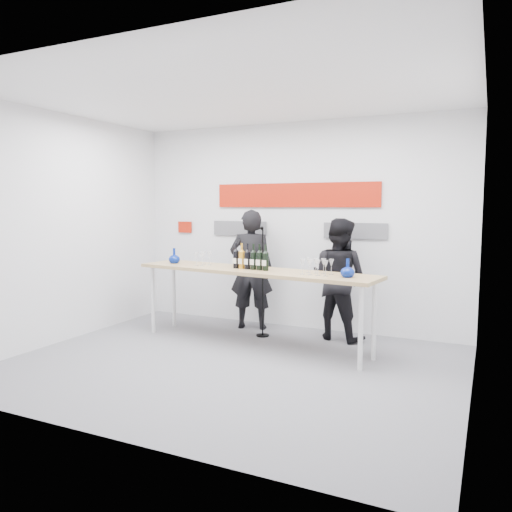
{
  "coord_description": "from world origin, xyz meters",
  "views": [
    {
      "loc": [
        2.6,
        -4.87,
        1.8
      ],
      "look_at": [
        -0.13,
        0.93,
        1.15
      ],
      "focal_mm": 35.0,
      "sensor_mm": 36.0,
      "label": 1
    }
  ],
  "objects_px": {
    "presenter_left": "(251,269)",
    "mic_stand": "(263,303)",
    "tasting_table": "(253,275)",
    "presenter_right": "(338,279)"
  },
  "relations": [
    {
      "from": "presenter_left",
      "to": "mic_stand",
      "type": "xyz_separation_m",
      "value": [
        0.34,
        -0.35,
        -0.41
      ]
    },
    {
      "from": "mic_stand",
      "to": "presenter_left",
      "type": "bearing_deg",
      "value": 147.45
    },
    {
      "from": "presenter_left",
      "to": "mic_stand",
      "type": "relative_size",
      "value": 1.15
    },
    {
      "from": "presenter_right",
      "to": "mic_stand",
      "type": "distance_m",
      "value": 1.08
    },
    {
      "from": "presenter_right",
      "to": "mic_stand",
      "type": "xyz_separation_m",
      "value": [
        -0.97,
        -0.32,
        -0.35
      ]
    },
    {
      "from": "presenter_left",
      "to": "mic_stand",
      "type": "distance_m",
      "value": 0.64
    },
    {
      "from": "tasting_table",
      "to": "presenter_left",
      "type": "relative_size",
      "value": 1.92
    },
    {
      "from": "tasting_table",
      "to": "presenter_right",
      "type": "xyz_separation_m",
      "value": [
        0.91,
        0.77,
        -0.1
      ]
    },
    {
      "from": "presenter_right",
      "to": "mic_stand",
      "type": "height_order",
      "value": "presenter_right"
    },
    {
      "from": "presenter_left",
      "to": "mic_stand",
      "type": "bearing_deg",
      "value": 119.45
    }
  ]
}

